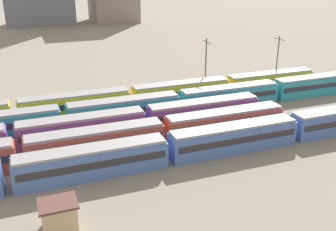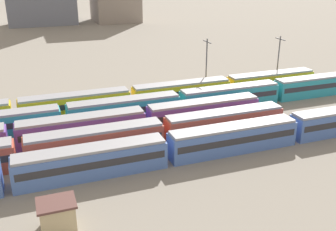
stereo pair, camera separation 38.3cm
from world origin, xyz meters
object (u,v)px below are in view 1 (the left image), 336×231
at_px(train_track_2, 82,128).
at_px(train_track_3, 275,90).
at_px(train_track_0, 292,128).
at_px(train_track_1, 96,142).
at_px(catenary_pole_3, 206,64).
at_px(catenary_pole_1, 277,58).
at_px(train_track_4, 131,98).
at_px(signal_hut, 59,216).

height_order(train_track_2, train_track_3, same).
height_order(train_track_0, train_track_2, same).
relative_size(train_track_1, catenary_pole_3, 5.23).
bearing_deg(catenary_pole_1, train_track_1, -155.31).
distance_m(train_track_2, catenary_pole_1, 44.20).
bearing_deg(train_track_3, train_track_4, 168.63).
bearing_deg(catenary_pole_1, train_track_3, -125.78).
bearing_deg(catenary_pole_1, train_track_0, -120.29).
relative_size(train_track_0, catenary_pole_3, 10.55).
bearing_deg(signal_hut, catenary_pole_1, 34.92).
relative_size(catenary_pole_3, signal_hut, 2.96).
bearing_deg(train_track_4, train_track_2, -133.76).
bearing_deg(train_track_2, catenary_pole_3, 27.39).
height_order(train_track_0, catenary_pole_3, catenary_pole_3).
xyz_separation_m(train_track_3, catenary_pole_1, (6.07, 8.42, 3.67)).
bearing_deg(train_track_4, train_track_0, -49.28).
distance_m(train_track_4, catenary_pole_3, 16.37).
relative_size(train_track_2, signal_hut, 15.50).
height_order(train_track_3, signal_hut, train_track_3).
height_order(train_track_1, signal_hut, train_track_1).
distance_m(train_track_0, catenary_pole_1, 28.06).
distance_m(train_track_1, train_track_3, 36.39).
bearing_deg(train_track_2, signal_hut, -105.43).
relative_size(train_track_0, train_track_1, 2.02).
bearing_deg(train_track_2, train_track_3, 8.26).
distance_m(train_track_2, train_track_4, 14.40).
bearing_deg(signal_hut, catenary_pole_3, 46.52).
relative_size(train_track_1, catenary_pole_1, 5.55).
bearing_deg(signal_hut, train_track_0, 15.10).
distance_m(train_track_1, catenary_pole_3, 31.03).
bearing_deg(signal_hut, train_track_3, 30.82).
distance_m(train_track_1, catenary_pole_1, 45.21).
distance_m(train_track_0, train_track_4, 27.44).
height_order(train_track_2, train_track_4, same).
xyz_separation_m(train_track_0, train_track_3, (7.96, 15.60, 0.00)).
bearing_deg(train_track_3, train_track_2, -171.74).
height_order(train_track_1, train_track_3, same).
relative_size(train_track_2, catenary_pole_1, 5.55).
xyz_separation_m(train_track_3, signal_hut, (-41.17, -24.56, -0.35)).
height_order(train_track_4, signal_hut, train_track_4).
bearing_deg(train_track_0, train_track_4, 130.72).
xyz_separation_m(train_track_1, train_track_4, (9.01, 15.60, 0.00)).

